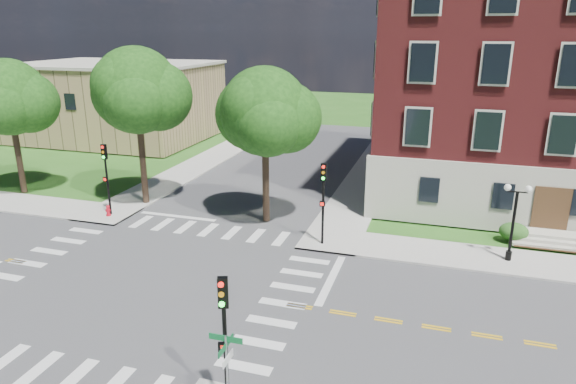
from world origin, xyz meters
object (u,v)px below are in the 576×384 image
(traffic_signal_ne, at_px, (323,193))
(fire_hydrant, at_px, (108,211))
(traffic_signal_nw, at_px, (106,170))
(street_sign_pole, at_px, (227,361))
(traffic_signal_se, at_px, (224,328))
(twin_lamp_west, at_px, (514,218))

(traffic_signal_ne, xyz_separation_m, fire_hydrant, (-14.70, 0.29, -2.72))
(traffic_signal_nw, height_order, street_sign_pole, traffic_signal_nw)
(fire_hydrant, bearing_deg, traffic_signal_nw, 96.24)
(traffic_signal_ne, bearing_deg, fire_hydrant, 178.86)
(traffic_signal_nw, xyz_separation_m, fire_hydrant, (0.03, -0.29, -2.72))
(traffic_signal_ne, height_order, fire_hydrant, traffic_signal_ne)
(street_sign_pole, bearing_deg, fire_hydrant, 135.53)
(fire_hydrant, bearing_deg, traffic_signal_se, -44.10)
(traffic_signal_ne, distance_m, traffic_signal_nw, 14.74)
(fire_hydrant, bearing_deg, street_sign_pole, -44.47)
(traffic_signal_ne, relative_size, twin_lamp_west, 1.13)
(traffic_signal_ne, xyz_separation_m, street_sign_pole, (0.46, -14.59, -0.88))
(traffic_signal_se, bearing_deg, traffic_signal_ne, 90.93)
(street_sign_pole, bearing_deg, twin_lamp_west, 57.93)
(traffic_signal_se, height_order, twin_lamp_west, traffic_signal_se)
(twin_lamp_west, height_order, fire_hydrant, twin_lamp_west)
(twin_lamp_west, height_order, street_sign_pole, twin_lamp_west)
(traffic_signal_se, bearing_deg, street_sign_pole, -60.85)
(traffic_signal_se, relative_size, traffic_signal_ne, 1.00)
(traffic_signal_nw, height_order, fire_hydrant, traffic_signal_nw)
(traffic_signal_se, relative_size, twin_lamp_west, 1.13)
(twin_lamp_west, relative_size, street_sign_pole, 1.36)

